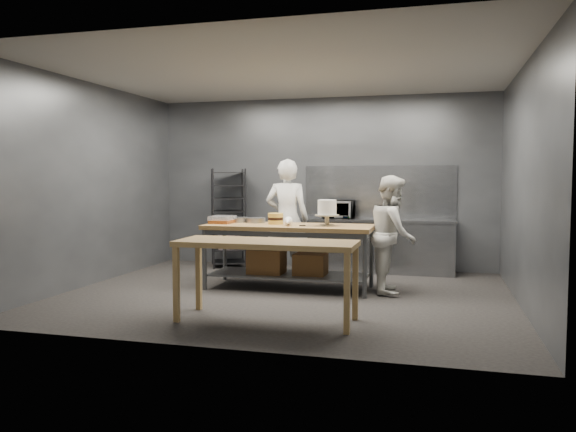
# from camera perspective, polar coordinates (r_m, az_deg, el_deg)

# --- Properties ---
(ground) EXTENTS (6.00, 6.00, 0.00)m
(ground) POSITION_cam_1_polar(r_m,az_deg,el_deg) (7.75, -0.24, -7.97)
(ground) COLOR black
(ground) RESTS_ON ground
(back_wall) EXTENTS (6.00, 0.04, 3.00)m
(back_wall) POSITION_cam_1_polar(r_m,az_deg,el_deg) (10.01, 3.52, 3.39)
(back_wall) COLOR #4C4F54
(back_wall) RESTS_ON ground
(work_table) EXTENTS (2.40, 0.90, 0.92)m
(work_table) POSITION_cam_1_polar(r_m,az_deg,el_deg) (8.07, -0.06, -3.36)
(work_table) COLOR brown
(work_table) RESTS_ON ground
(near_counter) EXTENTS (2.00, 0.70, 0.90)m
(near_counter) POSITION_cam_1_polar(r_m,az_deg,el_deg) (6.22, -2.21, -3.32)
(near_counter) COLOR olive
(near_counter) RESTS_ON ground
(back_counter) EXTENTS (2.60, 0.60, 0.90)m
(back_counter) POSITION_cam_1_polar(r_m,az_deg,el_deg) (9.61, 8.97, -2.95)
(back_counter) COLOR slate
(back_counter) RESTS_ON ground
(splashback_panel) EXTENTS (2.60, 0.02, 0.90)m
(splashback_panel) POSITION_cam_1_polar(r_m,az_deg,el_deg) (9.84, 9.21, 2.46)
(splashback_panel) COLOR slate
(splashback_panel) RESTS_ON back_counter
(speed_rack) EXTENTS (0.81, 0.84, 1.75)m
(speed_rack) POSITION_cam_1_polar(r_m,az_deg,el_deg) (10.11, -6.07, -0.28)
(speed_rack) COLOR black
(speed_rack) RESTS_ON ground
(chef_behind) EXTENTS (0.71, 0.49, 1.88)m
(chef_behind) POSITION_cam_1_polar(r_m,az_deg,el_deg) (8.83, -0.09, -0.31)
(chef_behind) COLOR silver
(chef_behind) RESTS_ON ground
(chef_right) EXTENTS (0.69, 0.85, 1.63)m
(chef_right) POSITION_cam_1_polar(r_m,az_deg,el_deg) (7.90, 10.58, -1.82)
(chef_right) COLOR silver
(chef_right) RESTS_ON ground
(microwave) EXTENTS (0.54, 0.37, 0.30)m
(microwave) POSITION_cam_1_polar(r_m,az_deg,el_deg) (9.65, 5.08, 0.68)
(microwave) COLOR black
(microwave) RESTS_ON back_counter
(frosted_cake_stand) EXTENTS (0.34, 0.34, 0.36)m
(frosted_cake_stand) POSITION_cam_1_polar(r_m,az_deg,el_deg) (7.88, 3.99, 0.69)
(frosted_cake_stand) COLOR #A69D84
(frosted_cake_stand) RESTS_ON work_table
(layer_cake) EXTENTS (0.22, 0.22, 0.16)m
(layer_cake) POSITION_cam_1_polar(r_m,az_deg,el_deg) (8.14, -1.26, -0.27)
(layer_cake) COLOR gold
(layer_cake) RESTS_ON work_table
(cake_pans) EXTENTS (0.78, 0.31, 0.07)m
(cake_pans) POSITION_cam_1_polar(r_m,az_deg,el_deg) (8.50, -4.84, -0.39)
(cake_pans) COLOR gray
(cake_pans) RESTS_ON work_table
(piping_bag) EXTENTS (0.20, 0.40, 0.12)m
(piping_bag) POSITION_cam_1_polar(r_m,az_deg,el_deg) (7.83, -0.03, -0.59)
(piping_bag) COLOR white
(piping_bag) RESTS_ON work_table
(offset_spatula) EXTENTS (0.36, 0.02, 0.02)m
(offset_spatula) POSITION_cam_1_polar(r_m,az_deg,el_deg) (7.79, 2.10, -1.02)
(offset_spatula) COLOR slate
(offset_spatula) RESTS_ON work_table
(pastry_clamshells) EXTENTS (0.31, 0.39, 0.11)m
(pastry_clamshells) POSITION_cam_1_polar(r_m,az_deg,el_deg) (8.36, -6.69, -0.35)
(pastry_clamshells) COLOR #964D1E
(pastry_clamshells) RESTS_ON work_table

